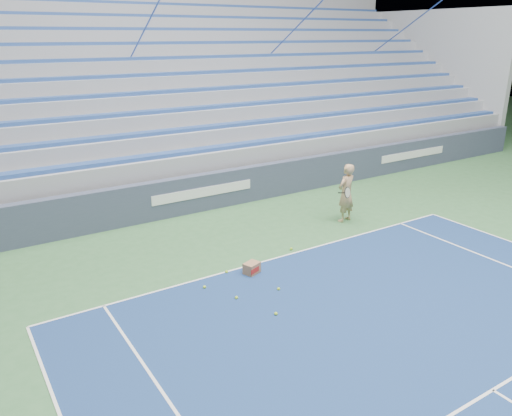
% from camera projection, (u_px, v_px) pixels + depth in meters
% --- Properties ---
extents(sponsor_barrier, '(30.00, 0.32, 1.10)m').
position_uv_depth(sponsor_barrier, '(201.00, 192.00, 14.70)').
color(sponsor_barrier, '#394157').
rests_on(sponsor_barrier, ground).
extents(bleachers, '(31.00, 9.15, 7.30)m').
position_uv_depth(bleachers, '(131.00, 108.00, 18.65)').
color(bleachers, '#93959B').
rests_on(bleachers, ground).
extents(tennis_player, '(0.94, 0.87, 1.64)m').
position_uv_depth(tennis_player, '(346.00, 193.00, 13.74)').
color(tennis_player, tan).
rests_on(tennis_player, ground).
extents(ball_box, '(0.41, 0.36, 0.26)m').
position_uv_depth(ball_box, '(252.00, 268.00, 10.89)').
color(ball_box, '#906645').
rests_on(ball_box, ground).
extents(tennis_ball_0, '(0.07, 0.07, 0.07)m').
position_uv_depth(tennis_ball_0, '(279.00, 289.00, 10.19)').
color(tennis_ball_0, '#ABD92C').
rests_on(tennis_ball_0, ground).
extents(tennis_ball_1, '(0.07, 0.07, 0.07)m').
position_uv_depth(tennis_ball_1, '(276.00, 314.00, 9.29)').
color(tennis_ball_1, '#ABD92C').
rests_on(tennis_ball_1, ground).
extents(tennis_ball_2, '(0.07, 0.07, 0.07)m').
position_uv_depth(tennis_ball_2, '(227.00, 272.00, 10.93)').
color(tennis_ball_2, '#ABD92C').
rests_on(tennis_ball_2, ground).
extents(tennis_ball_3, '(0.07, 0.07, 0.07)m').
position_uv_depth(tennis_ball_3, '(204.00, 287.00, 10.27)').
color(tennis_ball_3, '#ABD92C').
rests_on(tennis_ball_3, ground).
extents(tennis_ball_4, '(0.07, 0.07, 0.07)m').
position_uv_depth(tennis_ball_4, '(291.00, 249.00, 12.10)').
color(tennis_ball_4, '#ABD92C').
rests_on(tennis_ball_4, ground).
extents(tennis_ball_5, '(0.07, 0.07, 0.07)m').
position_uv_depth(tennis_ball_5, '(236.00, 298.00, 9.86)').
color(tennis_ball_5, '#ABD92C').
rests_on(tennis_ball_5, ground).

